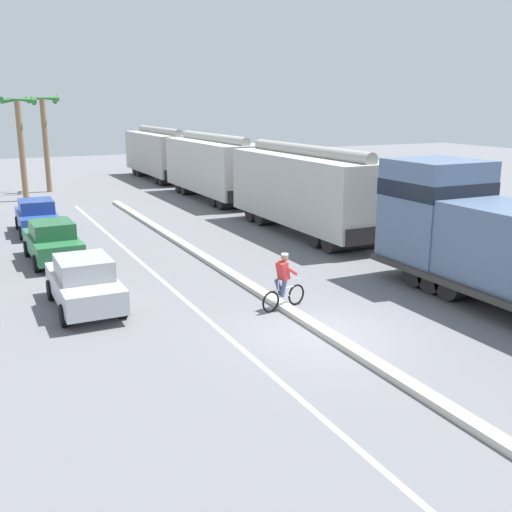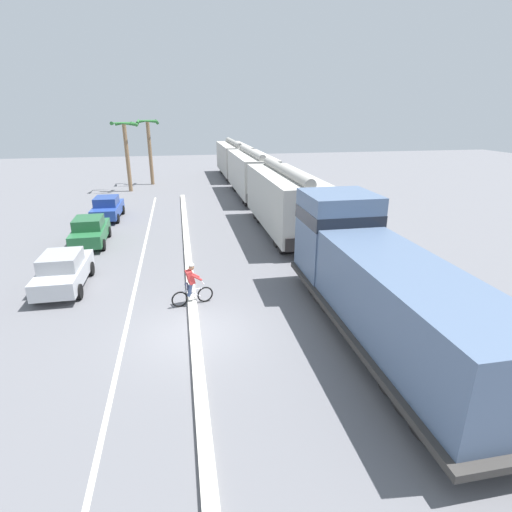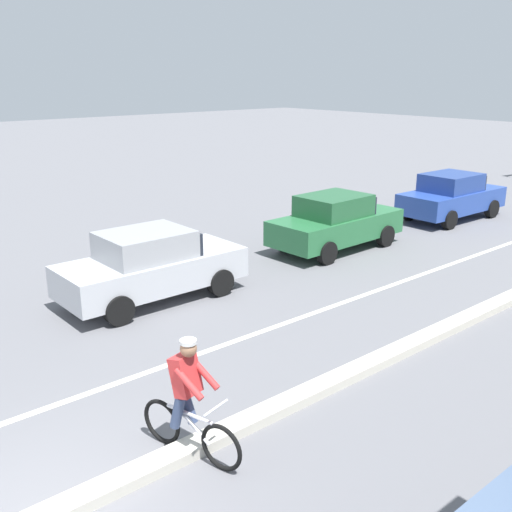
# 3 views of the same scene
# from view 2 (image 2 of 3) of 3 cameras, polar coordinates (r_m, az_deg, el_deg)

# --- Properties ---
(ground_plane) EXTENTS (120.00, 120.00, 0.00)m
(ground_plane) POSITION_cam_2_polar(r_m,az_deg,el_deg) (14.37, -8.72, -10.78)
(ground_plane) COLOR slate
(median_curb) EXTENTS (0.36, 36.00, 0.16)m
(median_curb) POSITION_cam_2_polar(r_m,az_deg,el_deg) (19.75, -9.53, -1.72)
(median_curb) COLOR beige
(median_curb) RESTS_ON ground
(lane_stripe) EXTENTS (0.14, 36.00, 0.01)m
(lane_stripe) POSITION_cam_2_polar(r_m,az_deg,el_deg) (19.90, -16.44, -2.36)
(lane_stripe) COLOR silver
(lane_stripe) RESTS_ON ground
(locomotive) EXTENTS (3.10, 11.61, 4.20)m
(locomotive) POSITION_cam_2_polar(r_m,az_deg,el_deg) (14.22, 16.60, -3.66)
(locomotive) COLOR slate
(locomotive) RESTS_ON ground
(hopper_car_lead) EXTENTS (2.90, 10.60, 4.18)m
(hopper_car_lead) POSITION_cam_2_polar(r_m,az_deg,el_deg) (25.02, 4.09, 7.92)
(hopper_car_lead) COLOR #B2AFA8
(hopper_car_lead) RESTS_ON ground
(hopper_car_middle) EXTENTS (2.90, 10.60, 4.18)m
(hopper_car_middle) POSITION_cam_2_polar(r_m,az_deg,el_deg) (36.18, -0.67, 11.72)
(hopper_car_middle) COLOR #BCB9B1
(hopper_car_middle) RESTS_ON ground
(hopper_car_trailing) EXTENTS (2.90, 10.60, 4.18)m
(hopper_car_trailing) POSITION_cam_2_polar(r_m,az_deg,el_deg) (47.55, -3.22, 13.69)
(hopper_car_trailing) COLOR #AEACA4
(hopper_car_trailing) RESTS_ON ground
(parked_car_silver) EXTENTS (1.85, 4.21, 1.62)m
(parked_car_silver) POSITION_cam_2_polar(r_m,az_deg,el_deg) (19.14, -25.79, -1.89)
(parked_car_silver) COLOR #B7BABF
(parked_car_silver) RESTS_ON ground
(parked_car_green) EXTENTS (1.93, 4.25, 1.62)m
(parked_car_green) POSITION_cam_2_polar(r_m,az_deg,el_deg) (24.87, -22.62, 3.34)
(parked_car_green) COLOR #286B3D
(parked_car_green) RESTS_ON ground
(parked_car_blue) EXTENTS (1.90, 4.23, 1.62)m
(parked_car_blue) POSITION_cam_2_polar(r_m,az_deg,el_deg) (30.47, -20.45, 6.47)
(parked_car_blue) COLOR #28479E
(parked_car_blue) RESTS_ON ground
(cyclist) EXTENTS (1.67, 0.59, 1.71)m
(cyclist) POSITION_cam_2_polar(r_m,az_deg,el_deg) (15.97, -9.20, -4.22)
(cyclist) COLOR black
(cyclist) RESTS_ON ground
(palm_tree_near) EXTENTS (2.32, 2.26, 6.58)m
(palm_tree_near) POSITION_cam_2_polar(r_m,az_deg,el_deg) (40.29, -18.09, 15.25)
(palm_tree_near) COLOR #846647
(palm_tree_near) RESTS_ON ground
(palm_tree_far) EXTENTS (2.18, 2.33, 6.72)m
(palm_tree_far) POSITION_cam_2_polar(r_m,az_deg,el_deg) (43.60, -15.07, 15.92)
(palm_tree_far) COLOR #846647
(palm_tree_far) RESTS_ON ground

